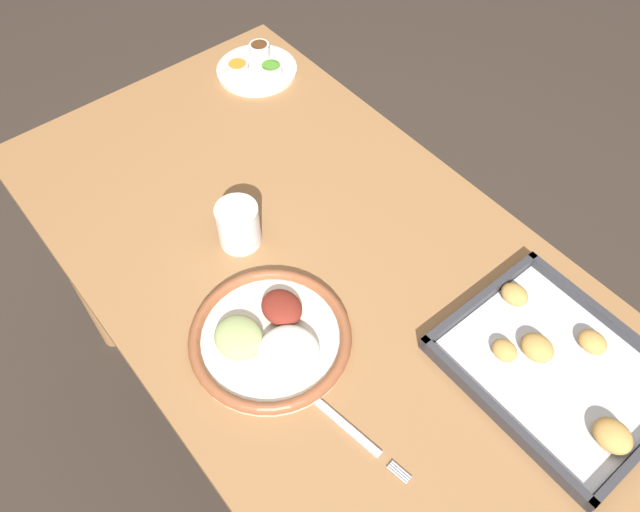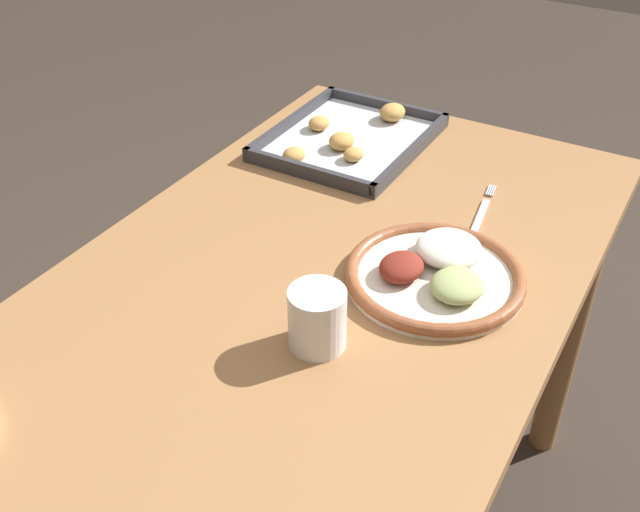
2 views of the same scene
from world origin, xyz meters
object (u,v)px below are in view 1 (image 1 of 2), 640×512
at_px(fork, 342,423).
at_px(drinking_cup, 238,225).
at_px(baking_tray, 557,367).
at_px(dinner_plate, 271,338).
at_px(saucer_plate, 257,67).

height_order(fork, drinking_cup, drinking_cup).
distance_m(fork, baking_tray, 0.34).
distance_m(dinner_plate, drinking_cup, 0.22).
bearing_deg(baking_tray, saucer_plate, 175.28).
distance_m(saucer_plate, drinking_cup, 0.48).
distance_m(fork, saucer_plate, 0.84).
distance_m(dinner_plate, fork, 0.18).
relative_size(fork, drinking_cup, 2.64).
xyz_separation_m(dinner_plate, drinking_cup, (-0.20, 0.08, 0.03)).
relative_size(saucer_plate, drinking_cup, 2.12).
bearing_deg(saucer_plate, baking_tray, -4.72).
height_order(dinner_plate, baking_tray, dinner_plate).
relative_size(dinner_plate, saucer_plate, 1.44).
relative_size(dinner_plate, fork, 1.16).
bearing_deg(drinking_cup, baking_tray, 23.97).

